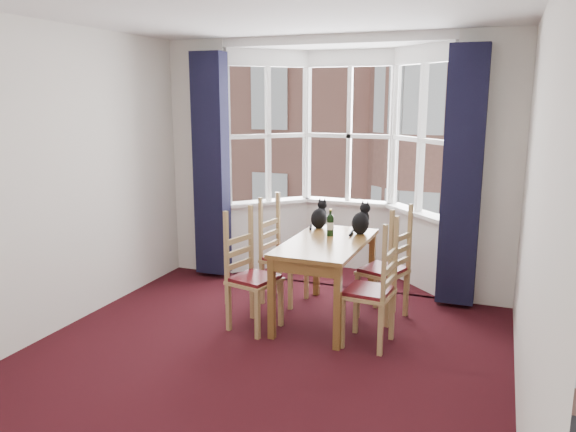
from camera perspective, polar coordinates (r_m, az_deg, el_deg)
The scene contains 20 objects.
floor at distance 4.68m, azimuth -4.04°, elevation -15.30°, with size 4.50×4.50×0.00m, color black.
ceiling at distance 4.21m, azimuth -4.64°, elevation 20.90°, with size 4.50×4.50×0.00m, color white.
wall_left at distance 5.38m, azimuth -23.99°, elevation 3.00°, with size 4.50×4.50×0.00m, color silver.
wall_right at distance 3.84m, azimuth 23.80°, elevation -0.24°, with size 4.50×4.50×0.00m, color silver.
wall_back_pier_left at distance 6.96m, azimuth -8.77°, elevation 5.73°, with size 0.70×0.12×2.80m, color silver.
wall_back_pier_right at distance 6.06m, azimuth 19.60°, elevation 4.25°, with size 0.70×0.12×2.80m, color silver.
bay_window at distance 6.79m, azimuth 5.65°, elevation 5.66°, with size 2.76×0.94×2.80m.
curtain_left at distance 6.70m, azimuth -7.80°, elevation 5.08°, with size 0.38×0.22×2.60m, color black.
curtain_right at distance 5.90m, azimuth 17.28°, elevation 3.71°, with size 0.38×0.22×2.60m, color black.
dining_table at distance 5.42m, azimuth 3.91°, elevation -3.64°, with size 0.74×1.35×0.79m.
chair_left_near at distance 5.32m, azimuth -4.20°, elevation -6.36°, with size 0.49×0.50×0.92m.
chair_left_far at distance 5.99m, azimuth -1.12°, elevation -4.23°, with size 0.46×0.47×0.92m.
chair_right_near at distance 4.96m, azimuth 9.19°, elevation -7.88°, with size 0.43×0.45×0.92m.
chair_right_far at distance 5.55m, azimuth 10.42°, elevation -5.74°, with size 0.51×0.53×0.92m.
cat_left at distance 5.90m, azimuth 3.20°, elevation -0.07°, with size 0.19×0.25×0.32m.
cat_right at distance 5.69m, azimuth 7.43°, elevation -0.53°, with size 0.24×0.28×0.33m.
wine_bottle at distance 5.57m, azimuth 4.32°, elevation -0.82°, with size 0.07×0.07×0.27m.
candle_tall at distance 6.97m, azimuth -1.08°, elevation 1.96°, with size 0.06×0.06×0.12m, color white.
street at distance 36.96m, azimuth 17.65°, elevation -1.27°, with size 80.00×80.00×0.00m, color #333335.
tenement_building at distance 17.87m, azimuth 15.44°, elevation 9.85°, with size 18.40×7.80×15.20m.
Camera 1 is at (1.78, -3.76, 2.15)m, focal length 35.00 mm.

